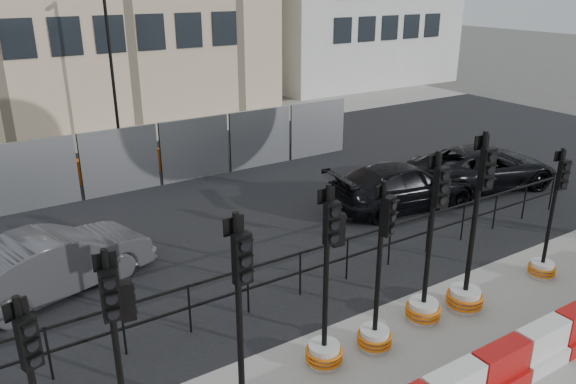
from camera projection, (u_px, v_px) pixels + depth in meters
ground at (336, 324)px, 10.54m from camera, size 120.00×120.00×0.00m
road at (187, 205)px, 16.04m from camera, size 40.00×14.00×0.03m
sidewalk_far at (100, 136)px, 23.12m from camera, size 40.00×4.00×0.02m
kerb_railing at (300, 266)px, 11.24m from camera, size 18.00×0.04×1.00m
heras_fencing at (137, 161)px, 17.68m from camera, size 14.33×1.72×2.00m
lamp_post_far at (111, 59)px, 21.43m from camera, size 0.12×0.56×6.00m
traffic_signal_c at (242, 383)px, 7.98m from camera, size 0.65×0.65×3.32m
traffic_signal_d at (326, 325)px, 9.18m from camera, size 0.63×0.63×3.22m
traffic_signal_e at (376, 316)px, 9.64m from camera, size 0.61×0.61×3.12m
traffic_signal_f at (427, 283)px, 10.38m from camera, size 0.66×0.66×3.35m
traffic_signal_g at (468, 276)px, 10.77m from camera, size 0.71×0.71×3.59m
traffic_signal_h at (545, 252)px, 12.01m from camera, size 0.57×0.57×2.91m
car_b at (54, 262)px, 11.44m from camera, size 3.61×4.81×1.33m
car_c at (403, 186)px, 15.74m from camera, size 2.81×4.87×1.30m
car_d at (483, 167)px, 17.27m from camera, size 4.08×5.54×1.29m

